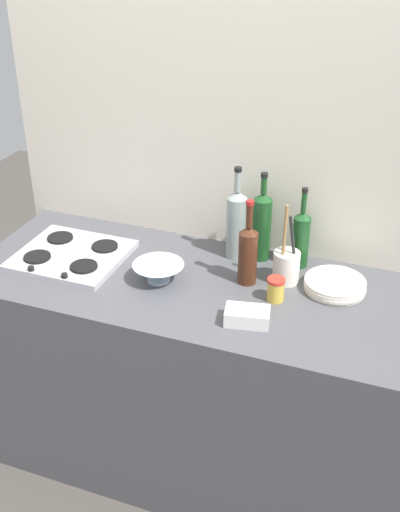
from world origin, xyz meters
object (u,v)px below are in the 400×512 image
object	(u,v)px
wine_bottle_rightmost	(262,225)
utensil_crock	(286,265)
butter_dish	(247,316)
wine_bottle_mid_right	(236,223)
wine_bottle_leftmost	(301,238)
condiment_jar_front	(276,289)
mixing_bowl	(158,272)
wine_bottle_mid_left	(248,253)
plate_stack	(335,285)
stovetop_hob	(72,255)

from	to	relation	value
wine_bottle_rightmost	utensil_crock	distance (m)	0.21
butter_dish	utensil_crock	bearing A→B (deg)	79.62
utensil_crock	wine_bottle_mid_right	bearing A→B (deg)	153.33
wine_bottle_leftmost	utensil_crock	size ratio (longest dim) A/B	1.03
butter_dish	condiment_jar_front	distance (m)	0.18
wine_bottle_mid_right	utensil_crock	size ratio (longest dim) A/B	1.20
butter_dish	wine_bottle_mid_right	bearing A→B (deg)	112.73
wine_bottle_leftmost	mixing_bowl	bearing A→B (deg)	-147.42
wine_bottle_mid_left	wine_bottle_mid_right	world-z (taller)	wine_bottle_mid_right
wine_bottle_mid_right	wine_bottle_rightmost	distance (m)	0.10
wine_bottle_leftmost	plate_stack	bearing A→B (deg)	-38.80
condiment_jar_front	mixing_bowl	bearing A→B (deg)	-176.63
mixing_bowl	wine_bottle_mid_right	bearing A→B (deg)	52.89
wine_bottle_leftmost	utensil_crock	xyz separation A→B (m)	(-0.02, -0.14, -0.05)
stovetop_hob	mixing_bowl	distance (m)	0.40
wine_bottle_mid_right	butter_dish	distance (m)	0.48
wine_bottle_rightmost	condiment_jar_front	size ratio (longest dim) A/B	4.10
mixing_bowl	butter_dish	distance (m)	0.42
utensil_crock	condiment_jar_front	world-z (taller)	utensil_crock
wine_bottle_mid_left	wine_bottle_rightmost	world-z (taller)	wine_bottle_rightmost
wine_bottle_leftmost	butter_dish	bearing A→B (deg)	-99.86
plate_stack	mixing_bowl	xyz separation A→B (m)	(-0.63, -0.17, 0.02)
wine_bottle_mid_left	wine_bottle_mid_right	xyz separation A→B (m)	(-0.10, 0.17, 0.02)
plate_stack	wine_bottle_rightmost	world-z (taller)	wine_bottle_rightmost
wine_bottle_mid_left	stovetop_hob	bearing A→B (deg)	-174.02
condiment_jar_front	wine_bottle_mid_left	bearing A→B (deg)	147.74
plate_stack	wine_bottle_mid_left	xyz separation A→B (m)	(-0.32, -0.06, 0.10)
plate_stack	mixing_bowl	size ratio (longest dim) A/B	1.18
stovetop_hob	utensil_crock	xyz separation A→B (m)	(0.84, 0.13, 0.06)
wine_bottle_mid_left	wine_bottle_rightmost	distance (m)	0.20
stovetop_hob	condiment_jar_front	size ratio (longest dim) A/B	4.69
plate_stack	wine_bottle_rightmost	xyz separation A→B (m)	(-0.32, 0.14, 0.13)
wine_bottle_leftmost	wine_bottle_mid_left	size ratio (longest dim) A/B	0.98
wine_bottle_mid_left	mixing_bowl	size ratio (longest dim) A/B	1.72
mixing_bowl	condiment_jar_front	xyz separation A→B (m)	(0.45, 0.03, 0.01)
condiment_jar_front	plate_stack	bearing A→B (deg)	36.68
wine_bottle_rightmost	mixing_bowl	bearing A→B (deg)	-135.62
plate_stack	wine_bottle_mid_right	distance (m)	0.45
stovetop_hob	wine_bottle_rightmost	bearing A→B (deg)	20.84
stovetop_hob	wine_bottle_mid_right	world-z (taller)	wine_bottle_mid_right
wine_bottle_mid_right	mixing_bowl	xyz separation A→B (m)	(-0.21, -0.28, -0.11)
stovetop_hob	wine_bottle_mid_right	xyz separation A→B (m)	(0.61, 0.25, 0.13)
plate_stack	butter_dish	distance (m)	0.39
wine_bottle_rightmost	butter_dish	distance (m)	0.47
stovetop_hob	mixing_bowl	size ratio (longest dim) A/B	2.14
stovetop_hob	wine_bottle_leftmost	size ratio (longest dim) A/B	1.27
wine_bottle_leftmost	utensil_crock	bearing A→B (deg)	-98.65
utensil_crock	mixing_bowl	bearing A→B (deg)	-159.91
plate_stack	wine_bottle_leftmost	size ratio (longest dim) A/B	0.70
wine_bottle_leftmost	wine_bottle_mid_right	distance (m)	0.26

